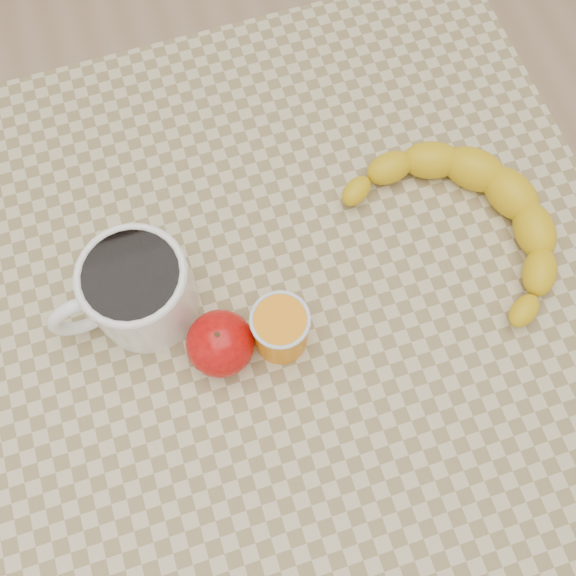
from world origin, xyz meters
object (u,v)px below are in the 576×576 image
object	(u,v)px
table	(288,317)
coffee_mug	(136,290)
banana	(467,222)
orange_juice_glass	(280,329)
apple	(220,343)

from	to	relation	value
table	coffee_mug	xyz separation A→B (m)	(-0.16, 0.04, 0.14)
table	banana	world-z (taller)	banana
orange_juice_glass	coffee_mug	bearing A→B (deg)	147.80
banana	coffee_mug	bearing A→B (deg)	154.16
coffee_mug	orange_juice_glass	xyz separation A→B (m)	(0.14, -0.09, -0.02)
table	banana	bearing A→B (deg)	3.04
table	orange_juice_glass	bearing A→B (deg)	-116.56
apple	banana	bearing A→B (deg)	9.89
orange_juice_glass	apple	bearing A→B (deg)	174.93
coffee_mug	orange_juice_glass	distance (m)	0.16
coffee_mug	banana	size ratio (longest dim) A/B	0.45
apple	coffee_mug	bearing A→B (deg)	131.13
table	banana	distance (m)	0.25
coffee_mug	apple	size ratio (longest dim) A/B	1.93
orange_juice_glass	banana	size ratio (longest dim) A/B	0.20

